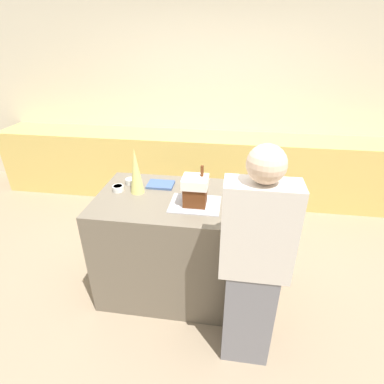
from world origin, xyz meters
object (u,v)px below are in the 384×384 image
candy_bowl_behind_tray (244,187)px  candy_bowl_far_left (118,188)px  candy_bowl_near_tray_right (131,181)px  gingerbread_house (195,190)px  person (254,265)px  decorative_tree (136,171)px  cookbook (161,185)px  candy_bowl_near_tray_left (196,181)px  baking_tray (195,204)px

candy_bowl_behind_tray → candy_bowl_far_left: size_ratio=1.51×
candy_bowl_near_tray_right → gingerbread_house: bearing=-24.8°
candy_bowl_near_tray_right → person: 1.33m
decorative_tree → candy_bowl_near_tray_right: 0.25m
cookbook → candy_bowl_far_left: bearing=-155.6°
candy_bowl_near_tray_left → person: size_ratio=0.07×
candy_bowl_behind_tray → candy_bowl_near_tray_left: bearing=173.1°
person → baking_tray: bearing=131.1°
baking_tray → candy_bowl_near_tray_right: 0.68m
person → candy_bowl_near_tray_left: bearing=118.8°
baking_tray → candy_bowl_behind_tray: (0.38, 0.32, 0.02)m
candy_bowl_behind_tray → gingerbread_house: bearing=-139.9°
candy_bowl_far_left → gingerbread_house: bearing=-11.2°
baking_tray → person: bearing=-48.9°
baking_tray → candy_bowl_near_tray_right: size_ratio=4.30×
decorative_tree → candy_bowl_near_tray_right: (-0.11, 0.15, -0.17)m
baking_tray → candy_bowl_near_tray_left: 0.37m
decorative_tree → candy_bowl_near_tray_right: size_ratio=4.28×
candy_bowl_near_tray_right → candy_bowl_near_tray_left: candy_bowl_near_tray_right is taller
cookbook → person: (0.79, -0.79, -0.12)m
decorative_tree → cookbook: 0.29m
person → cookbook: bearing=134.8°
gingerbread_house → candy_bowl_near_tray_left: bearing=96.2°
candy_bowl_near_tray_left → cookbook: 0.32m
gingerbread_house → candy_bowl_near_tray_right: gingerbread_house is taller
person → candy_bowl_near_tray_right: bearing=143.2°
candy_bowl_near_tray_right → candy_bowl_behind_tray: 0.99m
gingerbread_house → person: bearing=-48.9°
candy_bowl_far_left → decorative_tree: bearing=1.1°
candy_bowl_behind_tray → cookbook: size_ratio=0.62×
candy_bowl_far_left → person: size_ratio=0.06×
candy_bowl_behind_tray → candy_bowl_near_tray_left: 0.42m
gingerbread_house → cookbook: (-0.34, 0.28, -0.12)m
candy_bowl_near_tray_right → candy_bowl_near_tray_left: (0.57, 0.09, -0.00)m
candy_bowl_near_tray_left → decorative_tree: bearing=-153.3°
baking_tray → gingerbread_house: 0.12m
candy_bowl_behind_tray → candy_bowl_near_tray_left: size_ratio=1.17×
candy_bowl_far_left → cookbook: bearing=24.4°
gingerbread_house → candy_bowl_behind_tray: size_ratio=2.22×
baking_tray → decorative_tree: size_ratio=1.00×
candy_bowl_near_tray_right → cookbook: 0.27m
cookbook → person: person is taller
decorative_tree → candy_bowl_near_tray_left: size_ratio=3.23×
gingerbread_house → decorative_tree: (-0.51, 0.14, 0.07)m
decorative_tree → candy_bowl_near_tray_right: decorative_tree is taller
candy_bowl_near_tray_right → cookbook: size_ratio=0.40×
person → candy_bowl_far_left: bearing=150.2°
gingerbread_house → candy_bowl_near_tray_right: bearing=155.2°
candy_bowl_near_tray_left → person: 1.01m
person → candy_bowl_behind_tray: bearing=94.4°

